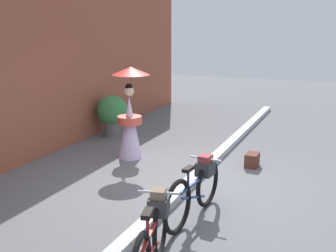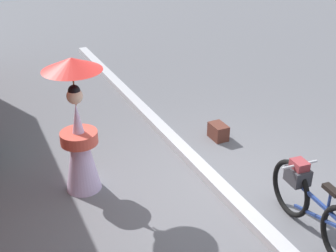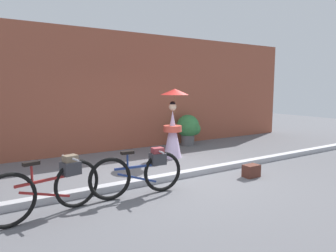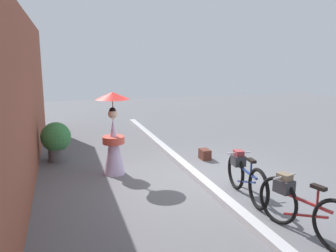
{
  "view_description": "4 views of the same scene",
  "coord_description": "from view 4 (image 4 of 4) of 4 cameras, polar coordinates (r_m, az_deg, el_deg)",
  "views": [
    {
      "loc": [
        -6.35,
        -2.32,
        2.64
      ],
      "look_at": [
        0.55,
        0.66,
        0.84
      ],
      "focal_mm": 45.16,
      "sensor_mm": 36.0,
      "label": 1
    },
    {
      "loc": [
        -4.05,
        2.72,
        3.47
      ],
      "look_at": [
        0.48,
        0.58,
        0.92
      ],
      "focal_mm": 46.35,
      "sensor_mm": 36.0,
      "label": 2
    },
    {
      "loc": [
        -3.47,
        -5.1,
        1.87
      ],
      "look_at": [
        0.11,
        0.61,
        1.02
      ],
      "focal_mm": 32.48,
      "sensor_mm": 36.0,
      "label": 3
    },
    {
      "loc": [
        -6.56,
        2.72,
        2.59
      ],
      "look_at": [
        0.65,
        0.46,
        1.08
      ],
      "focal_mm": 36.83,
      "sensor_mm": 36.0,
      "label": 4
    }
  ],
  "objects": [
    {
      "name": "ground_plane",
      "position": [
        7.56,
        4.9,
        -8.77
      ],
      "size": [
        30.0,
        30.0,
        0.0
      ],
      "primitive_type": "plane",
      "color": "slate"
    },
    {
      "name": "building_wall",
      "position": [
        6.66,
        -24.21,
        3.15
      ],
      "size": [
        14.0,
        0.4,
        3.52
      ],
      "primitive_type": "cube",
      "color": "brown",
      "rests_on": "ground_plane"
    },
    {
      "name": "sidewalk_curb",
      "position": [
        7.54,
        4.9,
        -8.34
      ],
      "size": [
        14.0,
        0.2,
        0.12
      ],
      "primitive_type": "cube",
      "color": "#B2B2B7",
      "rests_on": "ground_plane"
    },
    {
      "name": "bicycle_near_officer",
      "position": [
        5.53,
        21.16,
        -12.29
      ],
      "size": [
        1.73,
        0.57,
        0.85
      ],
      "color": "black",
      "rests_on": "ground_plane"
    },
    {
      "name": "bicycle_far_side",
      "position": [
        6.66,
        12.6,
        -7.92
      ],
      "size": [
        1.7,
        0.48,
        0.82
      ],
      "color": "black",
      "rests_on": "ground_plane"
    },
    {
      "name": "person_with_parasol",
      "position": [
        7.74,
        -9.03,
        -1.4
      ],
      "size": [
        0.75,
        0.75,
        1.85
      ],
      "color": "silver",
      "rests_on": "ground_plane"
    },
    {
      "name": "potted_plant_by_door",
      "position": [
        9.12,
        -17.95,
        -2.09
      ],
      "size": [
        0.76,
        0.74,
        1.0
      ],
      "color": "#59595B",
      "rests_on": "ground_plane"
    },
    {
      "name": "backpack_on_pavement",
      "position": [
        8.97,
        6.16,
        -4.63
      ],
      "size": [
        0.34,
        0.23,
        0.26
      ],
      "color": "#592D23",
      "rests_on": "ground_plane"
    }
  ]
}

